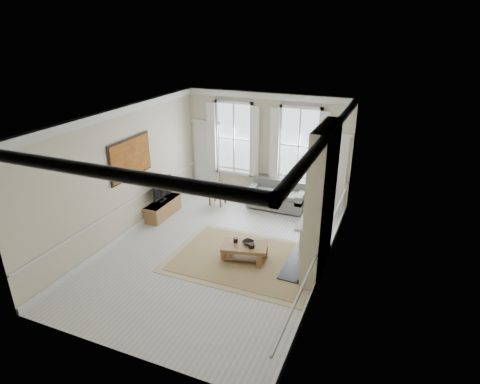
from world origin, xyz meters
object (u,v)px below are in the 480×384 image
at_px(coffee_table, 245,248).
at_px(tv_stand, 163,208).
at_px(sofa, 277,197).
at_px(side_table, 217,191).

bearing_deg(coffee_table, tv_stand, 143.38).
height_order(sofa, coffee_table, sofa).
bearing_deg(coffee_table, sofa, 79.48).
bearing_deg(coffee_table, side_table, 112.79).
relative_size(side_table, coffee_table, 0.46).
bearing_deg(tv_stand, coffee_table, -22.85).
distance_m(sofa, coffee_table, 3.16).
bearing_deg(side_table, sofa, 15.29).
distance_m(sofa, tv_stand, 3.45).
distance_m(coffee_table, tv_stand, 3.36).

